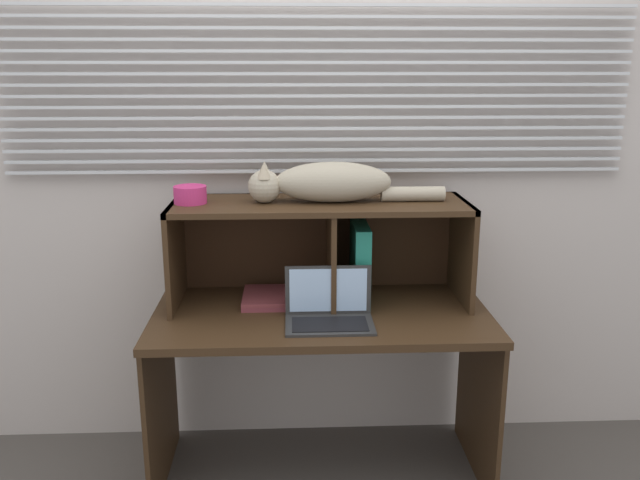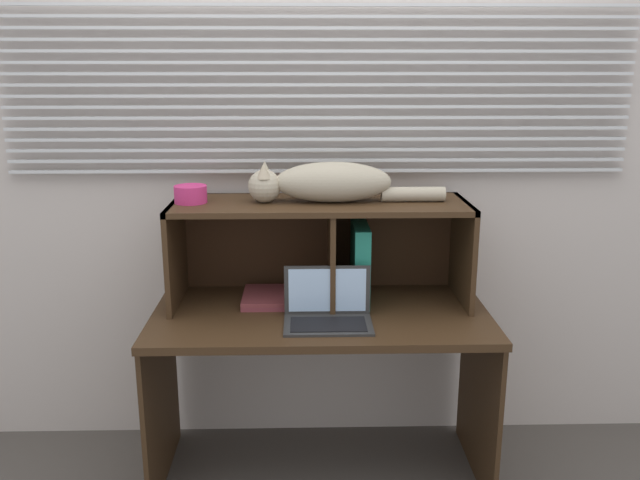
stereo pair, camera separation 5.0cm
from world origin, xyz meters
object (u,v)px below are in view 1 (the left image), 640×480
Objects in this scene: laptop at (329,311)px; small_basket at (190,195)px; cat at (326,183)px; binder_upright at (360,263)px; book_stack at (264,298)px.

laptop is 2.57× the size of small_basket.
small_basket is at bearing 180.00° from cat.
small_basket is (-0.66, 0.00, 0.28)m from binder_upright.
laptop is at bearing -120.10° from binder_upright.
book_stack is 1.94× the size of small_basket.
cat is 0.35m from binder_upright.
laptop is 1.32× the size of book_stack.
laptop is 0.29m from binder_upright.
cat reaches higher than book_stack.
cat is at bearing 89.65° from laptop.
small_basket reaches higher than binder_upright.
cat is 0.52m from small_basket.
binder_upright is at bearing 59.90° from laptop.
cat is 0.50m from laptop.
binder_upright is 1.30× the size of book_stack.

